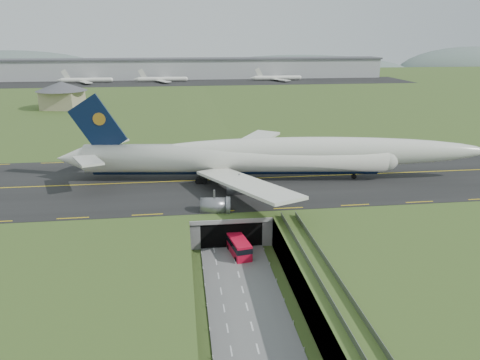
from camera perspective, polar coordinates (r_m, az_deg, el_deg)
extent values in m
plane|color=#3F5823|center=(84.71, -0.42, -10.60)|extent=(900.00, 900.00, 0.00)
cube|color=gray|center=(83.34, -0.42, -8.78)|extent=(800.00, 800.00, 6.00)
cube|color=slate|center=(78.17, 0.26, -13.10)|extent=(12.00, 75.00, 0.20)
cube|color=black|center=(112.76, -2.45, 0.02)|extent=(800.00, 44.00, 0.18)
cube|color=gray|center=(99.75, -1.74, -2.69)|extent=(16.00, 22.00, 1.00)
cube|color=gray|center=(100.26, -5.72, -4.20)|extent=(2.00, 22.00, 6.00)
cube|color=gray|center=(101.50, 2.22, -3.84)|extent=(2.00, 22.00, 6.00)
cube|color=black|center=(96.21, -1.43, -5.39)|extent=(12.00, 12.00, 5.00)
cube|color=#A8A8A3|center=(89.47, -1.04, -5.05)|extent=(17.00, 0.50, 0.80)
cube|color=#A8A8A3|center=(68.27, 10.96, -12.80)|extent=(3.00, 53.00, 0.50)
cube|color=gray|center=(67.50, 9.84, -12.37)|extent=(0.06, 53.00, 1.00)
cube|color=gray|center=(68.32, 12.14, -12.13)|extent=(0.06, 53.00, 1.00)
cylinder|color=#A8A8A3|center=(62.49, 13.62, -19.45)|extent=(0.90, 0.90, 5.60)
cylinder|color=#A8A8A3|center=(71.82, 10.20, -13.89)|extent=(0.90, 0.90, 5.60)
cylinder|color=#A8A8A3|center=(81.85, 7.70, -9.62)|extent=(0.90, 0.90, 5.60)
cylinder|color=silver|center=(111.54, -0.53, 2.70)|extent=(71.84, 15.22, 6.73)
sphere|color=silver|center=(117.09, 17.28, 2.62)|extent=(7.34, 7.34, 6.60)
cone|color=silver|center=(118.19, -19.78, 2.50)|extent=(8.08, 7.23, 6.40)
ellipsoid|color=silver|center=(112.80, 9.34, 3.43)|extent=(81.65, 15.87, 7.07)
ellipsoid|color=black|center=(116.57, 16.82, 3.02)|extent=(5.03, 3.49, 2.36)
cylinder|color=black|center=(112.24, -0.53, 1.40)|extent=(67.83, 10.91, 2.83)
cube|color=silver|center=(128.14, 0.42, 4.16)|extent=(24.81, 29.65, 2.83)
cube|color=silver|center=(123.26, -15.92, 4.21)|extent=(10.50, 12.21, 1.08)
cube|color=silver|center=(95.69, 0.72, -0.47)|extent=(19.17, 31.89, 2.83)
cube|color=silver|center=(108.57, -18.04, 2.28)|extent=(8.60, 12.51, 1.08)
cube|color=black|center=(114.43, -16.94, 6.38)|extent=(13.36, 2.22, 14.89)
cylinder|color=orange|center=(114.01, -16.75, 7.16)|extent=(3.01, 1.08, 2.95)
cylinder|color=slate|center=(122.32, -0.17, 1.94)|extent=(5.85, 4.10, 3.47)
cylinder|color=slate|center=(133.06, -2.34, 3.20)|extent=(5.85, 4.10, 3.47)
cylinder|color=slate|center=(103.19, -0.10, -1.03)|extent=(5.85, 4.10, 3.47)
cylinder|color=slate|center=(92.88, -3.13, -3.20)|extent=(5.85, 4.10, 3.47)
cylinder|color=black|center=(116.36, 13.71, 0.42)|extent=(1.21, 0.66, 1.16)
cube|color=black|center=(112.88, -2.93, 0.47)|extent=(7.15, 8.07, 1.47)
cube|color=red|center=(88.27, -0.13, -8.13)|extent=(4.07, 7.98, 3.04)
cube|color=black|center=(88.01, -0.13, -7.77)|extent=(4.15, 8.09, 1.01)
cube|color=black|center=(88.82, -0.13, -8.87)|extent=(3.79, 7.44, 0.51)
cylinder|color=black|center=(86.27, -0.49, -9.63)|extent=(0.50, 0.96, 0.91)
cylinder|color=black|center=(90.64, -1.41, -8.23)|extent=(0.50, 0.96, 0.91)
cylinder|color=black|center=(86.97, 1.20, -9.40)|extent=(0.50, 0.96, 0.91)
cylinder|color=black|center=(91.31, 0.20, -8.02)|extent=(0.50, 0.96, 0.91)
cube|color=tan|center=(236.41, -20.81, 9.13)|extent=(18.67, 18.67, 8.41)
cone|color=#4C4C51|center=(235.71, -20.97, 10.64)|extent=(27.38, 27.38, 4.21)
cube|color=#B2B2B2|center=(375.26, -6.11, 13.32)|extent=(300.00, 22.00, 15.00)
cube|color=#4C4C51|center=(374.81, -6.14, 14.47)|extent=(302.00, 24.00, 1.20)
cube|color=black|center=(345.99, -5.93, 11.76)|extent=(320.00, 50.00, 0.08)
cylinder|color=silver|center=(356.68, -18.21, 11.51)|extent=(34.00, 3.20, 3.20)
cylinder|color=silver|center=(350.87, -9.46, 12.04)|extent=(34.00, 3.20, 3.20)
cylinder|color=silver|center=(358.17, 4.56, 12.32)|extent=(34.00, 3.20, 3.20)
ellipsoid|color=slate|center=(534.26, -26.49, 10.96)|extent=(220.00, 77.00, 56.00)
ellipsoid|color=slate|center=(522.29, 7.17, 12.50)|extent=(260.00, 91.00, 44.00)
ellipsoid|color=slate|center=(603.62, 26.29, 11.53)|extent=(180.00, 63.00, 60.00)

